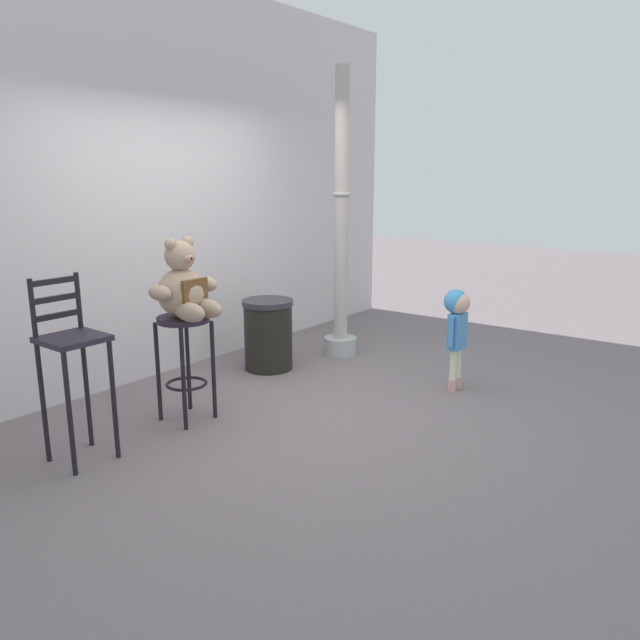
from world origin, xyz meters
The scene contains 8 objects.
ground_plane centered at (0.00, 0.00, 0.00)m, with size 24.00×24.00×0.00m, color slate.
building_wall centered at (0.00, 1.77, 1.76)m, with size 6.96×0.30×3.52m, color silver.
bar_stool_with_teddy centered at (-0.67, 0.57, 0.57)m, with size 0.38×0.38×0.80m.
teddy_bear centered at (-0.67, 0.54, 1.01)m, with size 0.56×0.50×0.58m.
child_walking centered at (1.18, -0.74, 0.64)m, with size 0.28×0.22×0.88m.
trash_bin centered at (0.62, 0.92, 0.34)m, with size 0.48×0.48×0.67m.
lamppost centered at (1.43, 0.66, 1.11)m, with size 0.33×0.33×2.81m.
bar_chair_empty centered at (-1.55, 0.60, 0.71)m, with size 0.36×0.36×1.20m.
Camera 1 is at (-3.55, -2.94, 1.83)m, focal length 34.74 mm.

